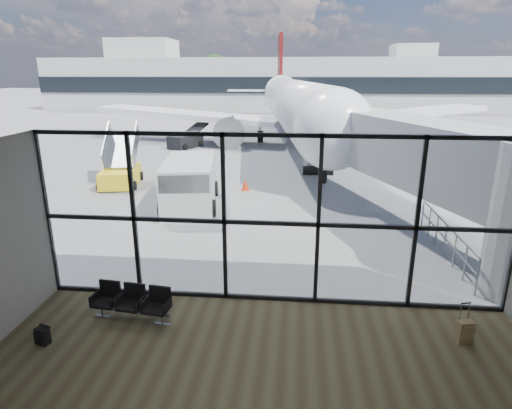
% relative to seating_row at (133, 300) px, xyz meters
% --- Properties ---
extents(ground, '(220.00, 220.00, 0.00)m').
position_rel_seating_row_xyz_m(ground, '(3.33, 41.21, -0.49)').
color(ground, slate).
rests_on(ground, ground).
extents(lounge_shell, '(12.02, 8.01, 4.51)m').
position_rel_seating_row_xyz_m(lounge_shell, '(3.33, -3.59, 2.16)').
color(lounge_shell, brown).
rests_on(lounge_shell, ground).
extents(glass_curtain_wall, '(12.10, 0.12, 4.50)m').
position_rel_seating_row_xyz_m(glass_curtain_wall, '(3.33, 1.21, 1.76)').
color(glass_curtain_wall, white).
rests_on(glass_curtain_wall, ground).
extents(jet_bridge, '(8.00, 16.50, 4.33)m').
position_rel_seating_row_xyz_m(jet_bridge, '(8.23, 8.29, 2.27)').
color(jet_bridge, '#949699').
rests_on(jet_bridge, ground).
extents(apron_railing, '(0.06, 5.46, 1.11)m').
position_rel_seating_row_xyz_m(apron_railing, '(8.93, 4.71, 0.23)').
color(apron_railing, gray).
rests_on(apron_railing, ground).
extents(far_terminal, '(80.00, 12.20, 11.00)m').
position_rel_seating_row_xyz_m(far_terminal, '(2.74, 63.18, 3.72)').
color(far_terminal, '#A1A19D').
rests_on(far_terminal, ground).
extents(tree_0, '(4.95, 4.95, 7.12)m').
position_rel_seating_row_xyz_m(tree_0, '(-41.67, 73.21, 4.14)').
color(tree_0, '#382619').
rests_on(tree_0, ground).
extents(tree_1, '(5.61, 5.61, 8.07)m').
position_rel_seating_row_xyz_m(tree_1, '(-35.67, 73.21, 4.76)').
color(tree_1, '#382619').
rests_on(tree_1, ground).
extents(tree_2, '(6.27, 6.27, 9.03)m').
position_rel_seating_row_xyz_m(tree_2, '(-29.67, 73.21, 5.39)').
color(tree_2, '#382619').
rests_on(tree_2, ground).
extents(tree_3, '(4.95, 4.95, 7.12)m').
position_rel_seating_row_xyz_m(tree_3, '(-23.67, 73.21, 4.14)').
color(tree_3, '#382619').
rests_on(tree_3, ground).
extents(tree_4, '(5.61, 5.61, 8.07)m').
position_rel_seating_row_xyz_m(tree_4, '(-17.67, 73.21, 4.76)').
color(tree_4, '#382619').
rests_on(tree_4, ground).
extents(tree_5, '(6.27, 6.27, 9.03)m').
position_rel_seating_row_xyz_m(tree_5, '(-11.67, 73.21, 5.39)').
color(tree_5, '#382619').
rests_on(tree_5, ground).
extents(seating_row, '(1.99, 0.78, 0.88)m').
position_rel_seating_row_xyz_m(seating_row, '(0.00, 0.00, 0.00)').
color(seating_row, gray).
rests_on(seating_row, ground).
extents(backpack, '(0.33, 0.33, 0.44)m').
position_rel_seating_row_xyz_m(backpack, '(-1.64, -1.25, -0.28)').
color(backpack, black).
rests_on(backpack, ground).
extents(suitcase, '(0.40, 0.33, 0.97)m').
position_rel_seating_row_xyz_m(suitcase, '(7.82, -0.30, -0.20)').
color(suitcase, '#967F54').
rests_on(suitcase, ground).
extents(airliner, '(34.67, 40.32, 10.41)m').
position_rel_seating_row_xyz_m(airliner, '(3.59, 29.55, 2.68)').
color(airliner, white).
rests_on(airliner, ground).
extents(service_van, '(2.98, 5.17, 2.13)m').
position_rel_seating_row_xyz_m(service_van, '(-0.82, 9.20, 0.60)').
color(service_van, silver).
rests_on(service_van, ground).
extents(belt_loader, '(2.80, 4.16, 1.82)m').
position_rel_seating_row_xyz_m(belt_loader, '(-5.02, 24.90, 0.12)').
color(belt_loader, black).
rests_on(belt_loader, ground).
extents(mobile_stairs, '(2.46, 3.91, 2.57)m').
position_rel_seating_row_xyz_m(mobile_stairs, '(-5.54, 12.75, 0.13)').
color(mobile_stairs, yellow).
rests_on(mobile_stairs, ground).
extents(traffic_cone_a, '(0.38, 0.38, 0.54)m').
position_rel_seating_row_xyz_m(traffic_cone_a, '(-0.67, 10.80, -0.23)').
color(traffic_cone_a, '#E1420B').
rests_on(traffic_cone_a, ground).
extents(traffic_cone_b, '(0.41, 0.41, 0.59)m').
position_rel_seating_row_xyz_m(traffic_cone_b, '(1.31, 12.31, -0.21)').
color(traffic_cone_b, red).
rests_on(traffic_cone_b, ground).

